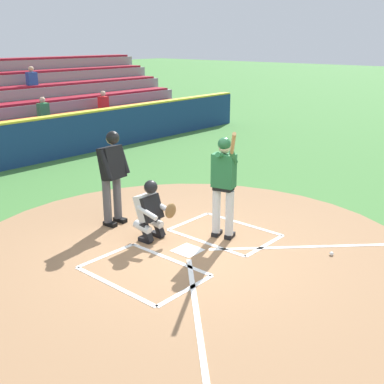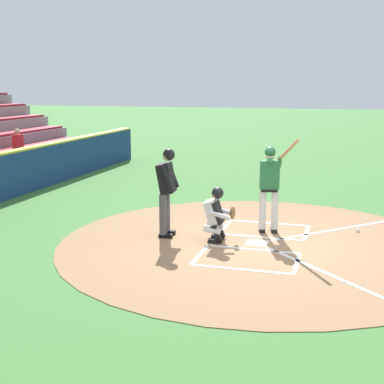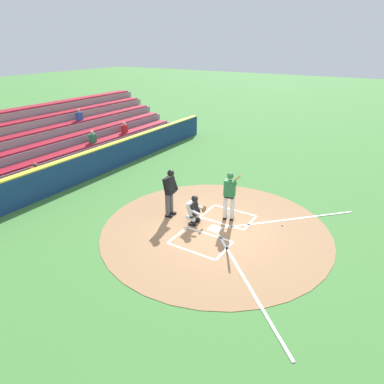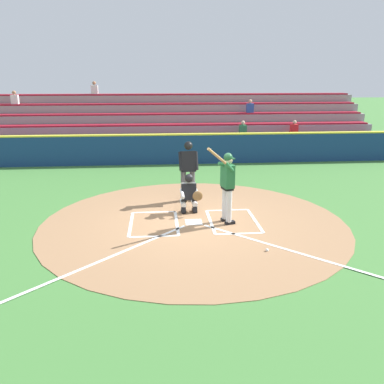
{
  "view_description": "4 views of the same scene",
  "coord_description": "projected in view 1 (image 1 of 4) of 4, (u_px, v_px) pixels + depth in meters",
  "views": [
    {
      "loc": [
        5.66,
        5.03,
        3.5
      ],
      "look_at": [
        0.27,
        0.34,
        1.21
      ],
      "focal_mm": 44.9,
      "sensor_mm": 36.0,
      "label": 1
    },
    {
      "loc": [
        10.48,
        1.71,
        3.18
      ],
      "look_at": [
        -0.05,
        -1.38,
        0.98
      ],
      "focal_mm": 50.86,
      "sensor_mm": 36.0,
      "label": 2
    },
    {
      "loc": [
        9.19,
        4.69,
        6.09
      ],
      "look_at": [
        -0.32,
        -1.16,
        1.04
      ],
      "focal_mm": 31.39,
      "sensor_mm": 36.0,
      "label": 3
    },
    {
      "loc": [
        0.9,
        9.97,
        3.75
      ],
      "look_at": [
        0.04,
        -0.06,
        0.83
      ],
      "focal_mm": 37.71,
      "sensor_mm": 36.0,
      "label": 4
    }
  ],
  "objects": [
    {
      "name": "ground_plane",
      "position": [
        188.0,
        251.0,
        8.28
      ],
      "size": [
        120.0,
        120.0,
        0.0
      ],
      "primitive_type": "plane",
      "color": "#427A38"
    },
    {
      "name": "dirt_circle",
      "position": [
        188.0,
        251.0,
        8.28
      ],
      "size": [
        8.0,
        8.0,
        0.01
      ],
      "primitive_type": "cylinder",
      "color": "#99704C",
      "rests_on": "ground"
    },
    {
      "name": "home_plate_and_chalk",
      "position": [
        228.0,
        265.0,
        7.73
      ],
      "size": [
        7.93,
        4.91,
        0.01
      ],
      "color": "white",
      "rests_on": "dirt_circle"
    },
    {
      "name": "batter",
      "position": [
        224.0,
        181.0,
        8.49
      ],
      "size": [
        0.83,
        0.9,
        2.13
      ],
      "color": "silver",
      "rests_on": "ground"
    },
    {
      "name": "catcher",
      "position": [
        151.0,
        209.0,
        8.58
      ],
      "size": [
        0.61,
        0.61,
        1.13
      ],
      "color": "black",
      "rests_on": "ground"
    },
    {
      "name": "plate_umpire",
      "position": [
        112.0,
        172.0,
        9.15
      ],
      "size": [
        0.6,
        0.45,
        1.86
      ],
      "color": "#4C4C51",
      "rests_on": "ground"
    },
    {
      "name": "baseball",
      "position": [
        332.0,
        254.0,
        8.09
      ],
      "size": [
        0.07,
        0.07,
        0.07
      ],
      "primitive_type": "sphere",
      "color": "white",
      "rests_on": "ground"
    }
  ]
}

